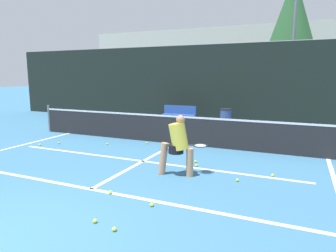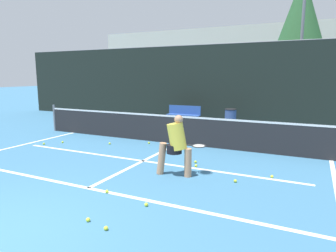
{
  "view_description": "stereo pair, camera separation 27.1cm",
  "coord_description": "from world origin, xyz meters",
  "px_view_note": "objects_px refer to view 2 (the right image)",
  "views": [
    {
      "loc": [
        3.7,
        -2.37,
        2.25
      ],
      "look_at": [
        0.61,
        4.63,
        0.95
      ],
      "focal_mm": 32.0,
      "sensor_mm": 36.0,
      "label": 1
    },
    {
      "loc": [
        3.95,
        -2.26,
        2.25
      ],
      "look_at": [
        0.61,
        4.63,
        0.95
      ],
      "focal_mm": 32.0,
      "sensor_mm": 36.0,
      "label": 2
    }
  ],
  "objects_px": {
    "courtside_bench": "(184,114)",
    "trash_bin": "(230,118)",
    "parked_car": "(318,110)",
    "player_practicing": "(176,144)"
  },
  "relations": [
    {
      "from": "courtside_bench",
      "to": "trash_bin",
      "type": "relative_size",
      "value": 1.91
    },
    {
      "from": "courtside_bench",
      "to": "trash_bin",
      "type": "height_order",
      "value": "courtside_bench"
    },
    {
      "from": "player_practicing",
      "to": "courtside_bench",
      "type": "distance_m",
      "value": 7.27
    },
    {
      "from": "player_practicing",
      "to": "courtside_bench",
      "type": "bearing_deg",
      "value": 102.7
    },
    {
      "from": "courtside_bench",
      "to": "player_practicing",
      "type": "bearing_deg",
      "value": -70.14
    },
    {
      "from": "trash_bin",
      "to": "player_practicing",
      "type": "bearing_deg",
      "value": -86.06
    },
    {
      "from": "trash_bin",
      "to": "courtside_bench",
      "type": "bearing_deg",
      "value": 178.87
    },
    {
      "from": "trash_bin",
      "to": "parked_car",
      "type": "height_order",
      "value": "parked_car"
    },
    {
      "from": "trash_bin",
      "to": "parked_car",
      "type": "bearing_deg",
      "value": 46.92
    },
    {
      "from": "trash_bin",
      "to": "parked_car",
      "type": "distance_m",
      "value": 4.97
    }
  ]
}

